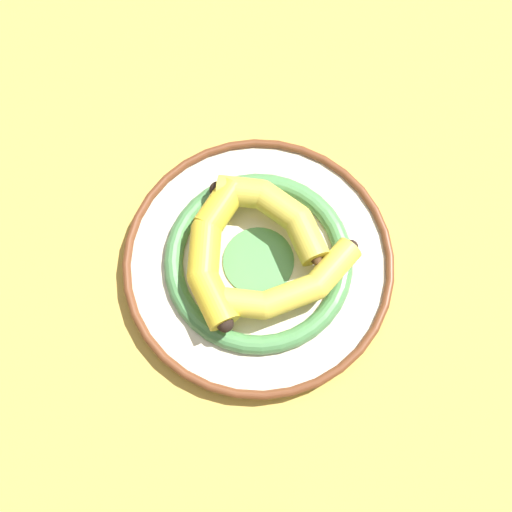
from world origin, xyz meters
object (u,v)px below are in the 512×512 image
Objects in this scene: banana_a at (275,214)px; banana_c at (282,290)px; decorative_bowl at (256,262)px; banana_b at (210,249)px.

banana_c is (-0.09, -0.00, -0.00)m from banana_a.
decorative_bowl is 0.06m from banana_a.
decorative_bowl is 0.06m from banana_b.
banana_b is at bearing 67.36° from banana_a.
banana_b is at bearing 83.45° from decorative_bowl.
banana_b is (-0.04, 0.07, 0.00)m from banana_a.
banana_c is (-0.04, -0.03, 0.03)m from decorative_bowl.
banana_b reaches higher than banana_c.
banana_c is at bearing 62.54° from banana_b.
banana_c reaches higher than decorative_bowl.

